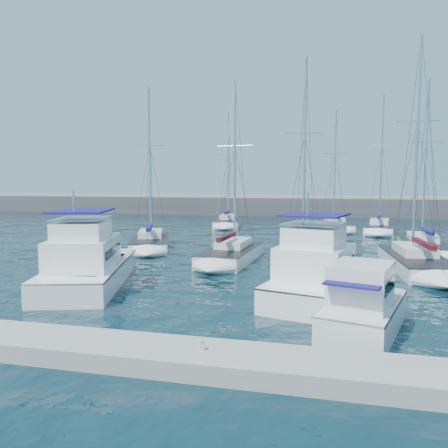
% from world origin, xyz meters
% --- Properties ---
extents(ground, '(220.00, 220.00, 0.00)m').
position_xyz_m(ground, '(0.00, 0.00, 0.00)').
color(ground, black).
rests_on(ground, ground).
extents(breakwater, '(160.00, 6.00, 4.45)m').
position_xyz_m(breakwater, '(0.00, 52.00, 1.05)').
color(breakwater, '#424244').
rests_on(breakwater, ground).
extents(dock, '(40.00, 2.20, 0.60)m').
position_xyz_m(dock, '(0.00, -11.00, 0.30)').
color(dock, gray).
rests_on(dock, ground).
extents(dock_cleat_centre, '(0.16, 0.16, 0.25)m').
position_xyz_m(dock_cleat_centre, '(0.00, -11.00, 0.72)').
color(dock_cleat_centre, silver).
rests_on(dock_cleat_centre, dock).
extents(motor_yacht_port_outer, '(3.91, 6.98, 3.20)m').
position_xyz_m(motor_yacht_port_outer, '(-8.99, -2.15, 0.94)').
color(motor_yacht_port_outer, silver).
rests_on(motor_yacht_port_outer, ground).
extents(motor_yacht_port_inner, '(6.43, 10.72, 4.69)m').
position_xyz_m(motor_yacht_port_inner, '(-9.19, -2.11, 1.13)').
color(motor_yacht_port_inner, white).
rests_on(motor_yacht_port_inner, ground).
extents(motor_yacht_stbd_inner, '(5.46, 8.43, 4.69)m').
position_xyz_m(motor_yacht_stbd_inner, '(3.28, -2.31, 1.13)').
color(motor_yacht_stbd_inner, white).
rests_on(motor_yacht_stbd_inner, ground).
extents(motor_yacht_stbd_outer, '(3.78, 5.83, 3.20)m').
position_xyz_m(motor_yacht_stbd_outer, '(5.05, -6.63, 0.94)').
color(motor_yacht_stbd_outer, silver).
rests_on(motor_yacht_stbd_outer, ground).
extents(sailboat_mid_a, '(5.67, 8.81, 14.22)m').
position_xyz_m(sailboat_mid_a, '(-11.23, 11.47, 0.52)').
color(sailboat_mid_a, white).
rests_on(sailboat_mid_a, ground).
extents(sailboat_mid_b, '(3.51, 8.60, 13.35)m').
position_xyz_m(sailboat_mid_b, '(-3.09, 7.26, 0.50)').
color(sailboat_mid_b, silver).
rests_on(sailboat_mid_b, ground).
extents(sailboat_mid_c, '(4.35, 7.94, 14.50)m').
position_xyz_m(sailboat_mid_c, '(2.18, 6.40, 0.53)').
color(sailboat_mid_c, white).
rests_on(sailboat_mid_c, ground).
extents(sailboat_mid_d, '(3.83, 9.65, 15.65)m').
position_xyz_m(sailboat_mid_d, '(9.39, 7.02, 0.52)').
color(sailboat_mid_d, silver).
rests_on(sailboat_mid_d, ground).
extents(sailboat_mid_e, '(3.43, 8.88, 14.32)m').
position_xyz_m(sailboat_mid_e, '(11.26, 14.22, 0.51)').
color(sailboat_mid_e, white).
rests_on(sailboat_mid_e, ground).
extents(sailboat_back_a, '(4.05, 8.02, 14.85)m').
position_xyz_m(sailboat_back_a, '(-8.78, 30.73, 0.53)').
color(sailboat_back_a, white).
rests_on(sailboat_back_a, ground).
extents(sailboat_back_b, '(4.42, 9.70, 14.67)m').
position_xyz_m(sailboat_back_b, '(4.50, 30.45, 0.51)').
color(sailboat_back_b, silver).
rests_on(sailboat_back_b, ground).
extents(sailboat_back_c, '(4.08, 8.13, 15.87)m').
position_xyz_m(sailboat_back_c, '(9.37, 28.34, 0.54)').
color(sailboat_back_c, white).
rests_on(sailboat_back_c, ground).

